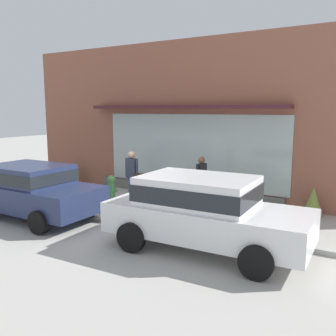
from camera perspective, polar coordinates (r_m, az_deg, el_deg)
name	(u,v)px	position (r m, az deg, el deg)	size (l,w,h in m)	color
ground_plane	(133,216)	(10.97, -5.41, -7.36)	(60.00, 60.00, 0.00)	#B2AFA8
curb_strip	(129,216)	(10.80, -6.05, -7.30)	(14.00, 0.24, 0.12)	#B2B2AD
storefront	(185,121)	(13.22, 2.71, 7.24)	(14.00, 0.81, 5.47)	#935642
fire_hydrant	(112,188)	(12.58, -8.71, -3.12)	(0.42, 0.40, 0.90)	#4C8C47
pedestrian_with_handbag	(132,173)	(12.17, -5.53, -0.75)	(0.68, 0.23, 1.74)	#475675
pedestrian_passerby	(201,178)	(11.58, 5.15, -1.55)	(0.24, 0.50, 1.65)	#9E9384
parked_car_white	(203,208)	(8.23, 5.41, -6.23)	(4.51, 2.17, 1.63)	white
parked_car_navy	(32,188)	(11.28, -20.25, -2.91)	(4.05, 2.06, 1.52)	navy
potted_plant_corner_tall	(229,191)	(12.04, 9.37, -3.59)	(0.42, 0.42, 1.01)	#9E6042
potted_plant_window_right	(73,174)	(15.87, -14.46, -0.90)	(0.48, 0.48, 0.80)	#4C4C51
potted_plant_doorstep	(313,203)	(11.51, 21.47, -5.02)	(0.51, 0.51, 0.87)	#B7B2A3
potted_plant_window_left	(188,190)	(12.53, 3.04, -3.43)	(0.46, 0.46, 0.68)	#4C4C51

